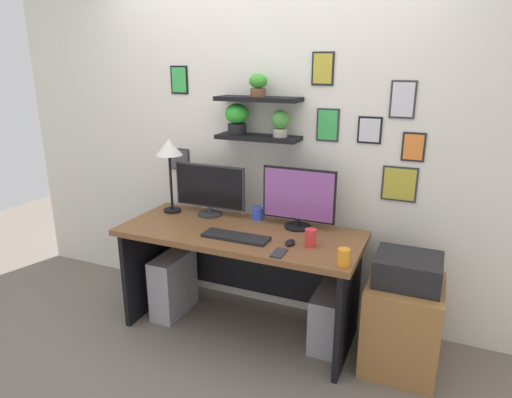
# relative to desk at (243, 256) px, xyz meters

# --- Properties ---
(ground_plane) EXTENTS (8.00, 8.00, 0.00)m
(ground_plane) POSITION_rel_desk_xyz_m (0.00, -0.06, -0.54)
(ground_plane) COLOR #70665B
(back_wall_assembly) EXTENTS (4.40, 0.24, 2.70)m
(back_wall_assembly) POSITION_rel_desk_xyz_m (0.00, 0.38, 0.81)
(back_wall_assembly) COLOR silver
(back_wall_assembly) RESTS_ON ground
(desk) EXTENTS (1.64, 0.68, 0.75)m
(desk) POSITION_rel_desk_xyz_m (0.00, 0.00, 0.00)
(desk) COLOR brown
(desk) RESTS_ON ground
(monitor_left) EXTENTS (0.56, 0.18, 0.38)m
(monitor_left) POSITION_rel_desk_xyz_m (-0.34, 0.16, 0.41)
(monitor_left) COLOR #2D2D33
(monitor_left) RESTS_ON desk
(monitor_right) EXTENTS (0.51, 0.18, 0.42)m
(monitor_right) POSITION_rel_desk_xyz_m (0.34, 0.16, 0.42)
(monitor_right) COLOR black
(monitor_right) RESTS_ON desk
(keyboard) EXTENTS (0.44, 0.14, 0.02)m
(keyboard) POSITION_rel_desk_xyz_m (0.04, -0.19, 0.22)
(keyboard) COLOR black
(keyboard) RESTS_ON desk
(computer_mouse) EXTENTS (0.06, 0.09, 0.03)m
(computer_mouse) POSITION_rel_desk_xyz_m (0.39, -0.15, 0.22)
(computer_mouse) COLOR black
(computer_mouse) RESTS_ON desk
(desk_lamp) EXTENTS (0.20, 0.20, 0.55)m
(desk_lamp) POSITION_rel_desk_xyz_m (-0.64, 0.11, 0.66)
(desk_lamp) COLOR black
(desk_lamp) RESTS_ON desk
(cell_phone) EXTENTS (0.07, 0.14, 0.01)m
(cell_phone) POSITION_rel_desk_xyz_m (0.38, -0.31, 0.21)
(cell_phone) COLOR #2D2D33
(cell_phone) RESTS_ON desk
(coffee_mug) EXTENTS (0.08, 0.08, 0.09)m
(coffee_mug) POSITION_rel_desk_xyz_m (0.02, 0.21, 0.25)
(coffee_mug) COLOR blue
(coffee_mug) RESTS_ON desk
(pen_cup) EXTENTS (0.07, 0.07, 0.10)m
(pen_cup) POSITION_rel_desk_xyz_m (0.76, -0.31, 0.26)
(pen_cup) COLOR orange
(pen_cup) RESTS_ON desk
(water_cup) EXTENTS (0.07, 0.07, 0.11)m
(water_cup) POSITION_rel_desk_xyz_m (0.51, -0.12, 0.26)
(water_cup) COLOR red
(water_cup) RESTS_ON desk
(drawer_cabinet) EXTENTS (0.44, 0.50, 0.57)m
(drawer_cabinet) POSITION_rel_desk_xyz_m (1.09, -0.01, -0.26)
(drawer_cabinet) COLOR #9E6B38
(drawer_cabinet) RESTS_ON ground
(printer) EXTENTS (0.38, 0.34, 0.17)m
(printer) POSITION_rel_desk_xyz_m (1.09, -0.01, 0.11)
(printer) COLOR black
(printer) RESTS_ON drawer_cabinet
(computer_tower_left) EXTENTS (0.18, 0.40, 0.47)m
(computer_tower_left) POSITION_rel_desk_xyz_m (-0.56, -0.06, -0.31)
(computer_tower_left) COLOR #99999E
(computer_tower_left) RESTS_ON ground
(computer_tower_right) EXTENTS (0.18, 0.40, 0.39)m
(computer_tower_right) POSITION_rel_desk_xyz_m (0.62, 0.02, -0.35)
(computer_tower_right) COLOR #99999E
(computer_tower_right) RESTS_ON ground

